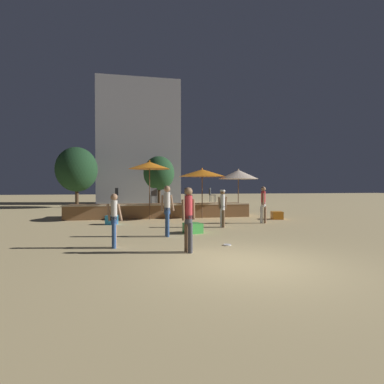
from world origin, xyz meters
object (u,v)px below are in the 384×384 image
at_px(patio_umbrella_1, 150,165).
at_px(background_tree_1, 77,169).
at_px(bistro_chair_1, 211,193).
at_px(cube_seat_2, 193,228).
at_px(person_1, 167,208).
at_px(bistro_chair_2, 188,194).
at_px(bistro_chair_3, 116,194).
at_px(person_0, 114,219).
at_px(frisbee_disc, 227,245).
at_px(patio_umbrella_0, 202,173).
at_px(person_4, 263,203).
at_px(person_3, 188,216).
at_px(background_tree_0, 159,173).
at_px(person_2, 223,206).
at_px(cube_seat_1, 277,215).
at_px(bistro_chair_0, 154,194).
at_px(patio_umbrella_2, 238,174).
at_px(cube_seat_0, 112,220).

height_order(patio_umbrella_1, background_tree_1, background_tree_1).
bearing_deg(bistro_chair_1, cube_seat_2, -169.66).
bearing_deg(person_1, bistro_chair_2, 162.02).
bearing_deg(background_tree_1, bistro_chair_3, -66.33).
xyz_separation_m(person_0, frisbee_disc, (3.43, -0.31, -0.85)).
relative_size(patio_umbrella_0, frisbee_disc, 12.19).
relative_size(bistro_chair_1, frisbee_disc, 3.80).
bearing_deg(bistro_chair_1, bistro_chair_3, 118.57).
bearing_deg(person_4, bistro_chair_2, -27.98).
xyz_separation_m(person_3, person_4, (4.85, 5.68, 0.00)).
bearing_deg(background_tree_0, background_tree_1, -176.34).
bearing_deg(person_1, person_3, 4.36).
xyz_separation_m(patio_umbrella_1, person_2, (3.02, -3.81, -2.04)).
xyz_separation_m(person_4, background_tree_1, (-11.03, 13.16, 2.24)).
distance_m(cube_seat_2, person_0, 3.75).
height_order(person_0, bistro_chair_2, bistro_chair_2).
xyz_separation_m(cube_seat_1, bistro_chair_1, (-2.98, 3.02, 1.16)).
xyz_separation_m(cube_seat_1, person_1, (-6.65, -4.47, 0.83)).
relative_size(person_2, person_3, 0.93).
bearing_deg(bistro_chair_2, person_2, -110.69).
height_order(cube_seat_2, person_4, person_4).
relative_size(bistro_chair_0, bistro_chair_3, 1.00).
height_order(patio_umbrella_1, background_tree_0, background_tree_0).
xyz_separation_m(person_3, bistro_chair_2, (1.79, 9.71, 0.37)).
height_order(patio_umbrella_2, person_4, patio_umbrella_2).
distance_m(patio_umbrella_0, bistro_chair_2, 1.83).
bearing_deg(bistro_chair_0, bistro_chair_3, -37.12).
bearing_deg(cube_seat_2, person_0, -141.05).
xyz_separation_m(patio_umbrella_0, bistro_chair_2, (-0.60, 1.22, -1.22)).
height_order(cube_seat_1, person_4, person_4).
distance_m(person_1, person_3, 2.75).
height_order(patio_umbrella_1, person_2, patio_umbrella_1).
relative_size(cube_seat_0, cube_seat_1, 0.87).
distance_m(person_0, person_4, 8.33).
distance_m(patio_umbrella_0, person_3, 8.96).
xyz_separation_m(person_1, person_2, (2.71, 1.94, -0.10)).
bearing_deg(bistro_chair_1, background_tree_0, 46.51).
relative_size(person_4, background_tree_1, 0.35).
xyz_separation_m(person_4, bistro_chair_1, (-1.46, 4.54, 0.36)).
bearing_deg(bistro_chair_3, patio_umbrella_2, 43.27).
distance_m(cube_seat_1, person_4, 2.29).
height_order(bistro_chair_1, bistro_chair_2, same).
xyz_separation_m(patio_umbrella_0, patio_umbrella_1, (-2.98, 0.00, 0.39)).
bearing_deg(patio_umbrella_2, cube_seat_2, -125.49).
xyz_separation_m(person_0, background_tree_1, (-4.12, 17.80, 2.39)).
bearing_deg(person_1, bistro_chair_0, 178.75).
xyz_separation_m(cube_seat_0, bistro_chair_2, (4.30, 3.07, 1.15)).
height_order(cube_seat_1, background_tree_1, background_tree_1).
bearing_deg(patio_umbrella_0, cube_seat_1, -17.90).
relative_size(person_3, bistro_chair_0, 2.02).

